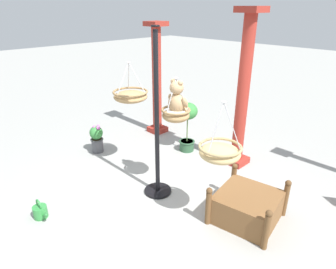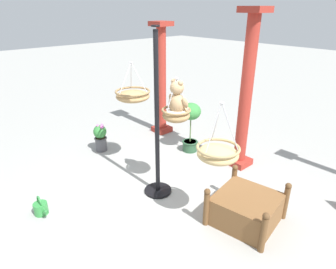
{
  "view_description": "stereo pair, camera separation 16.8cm",
  "coord_description": "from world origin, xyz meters",
  "views": [
    {
      "loc": [
        2.89,
        -2.72,
        2.82
      ],
      "look_at": [
        0.0,
        0.11,
        1.05
      ],
      "focal_mm": 31.5,
      "sensor_mm": 36.0,
      "label": 1
    },
    {
      "loc": [
        3.01,
        -2.6,
        2.82
      ],
      "look_at": [
        0.0,
        0.11,
        1.05
      ],
      "focal_mm": 31.5,
      "sensor_mm": 36.0,
      "label": 2
    }
  ],
  "objects": [
    {
      "name": "ground_plane",
      "position": [
        0.0,
        0.0,
        0.0
      ],
      "size": [
        40.0,
        40.0,
        0.0
      ],
      "primitive_type": "plane",
      "color": "#9E9E99"
    },
    {
      "name": "display_pole_central",
      "position": [
        -0.14,
        0.02,
        0.82
      ],
      "size": [
        0.44,
        0.44,
        2.59
      ],
      "color": "black",
      "rests_on": "ground"
    },
    {
      "name": "hanging_basket_with_teddy",
      "position": [
        0.01,
        0.27,
        1.33
      ],
      "size": [
        0.44,
        0.44,
        0.67
      ],
      "color": "#A37F51"
    },
    {
      "name": "teddy_bear",
      "position": [
        0.01,
        0.29,
        1.56
      ],
      "size": [
        0.36,
        0.31,
        0.52
      ],
      "color": "tan"
    },
    {
      "name": "hanging_basket_left_high",
      "position": [
        -1.06,
        0.24,
        1.4
      ],
      "size": [
        0.61,
        0.61,
        0.68
      ],
      "color": "#A37F51"
    },
    {
      "name": "hanging_basket_right_low",
      "position": [
        0.97,
        0.08,
        1.12
      ],
      "size": [
        0.55,
        0.55,
        0.78
      ],
      "color": "tan"
    },
    {
      "name": "greenhouse_pillar_right",
      "position": [
        -2.03,
        1.74,
        1.22
      ],
      "size": [
        0.4,
        0.4,
        2.53
      ],
      "color": "#9E2D23",
      "rests_on": "ground"
    },
    {
      "name": "greenhouse_pillar_far_back",
      "position": [
        0.19,
        1.78,
        1.36
      ],
      "size": [
        0.41,
        0.41,
        2.82
      ],
      "color": "#9E2D23",
      "rests_on": "ground"
    },
    {
      "name": "wooden_planter_box",
      "position": [
        1.24,
        0.47,
        0.23
      ],
      "size": [
        1.02,
        1.02,
        0.58
      ],
      "color": "brown",
      "rests_on": "ground"
    },
    {
      "name": "potted_plant_flowering_red",
      "position": [
        -2.11,
        0.11,
        0.31
      ],
      "size": [
        0.27,
        0.27,
        0.61
      ],
      "color": "#4C4C51",
      "rests_on": "ground"
    },
    {
      "name": "potted_plant_bushy_green",
      "position": [
        -0.85,
        1.49,
        0.64
      ],
      "size": [
        0.4,
        0.4,
        1.05
      ],
      "color": "#2D5638",
      "rests_on": "ground"
    },
    {
      "name": "watering_can",
      "position": [
        -0.85,
        -1.63,
        0.1
      ],
      "size": [
        0.35,
        0.2,
        0.3
      ],
      "color": "#338C3F",
      "rests_on": "ground"
    }
  ]
}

